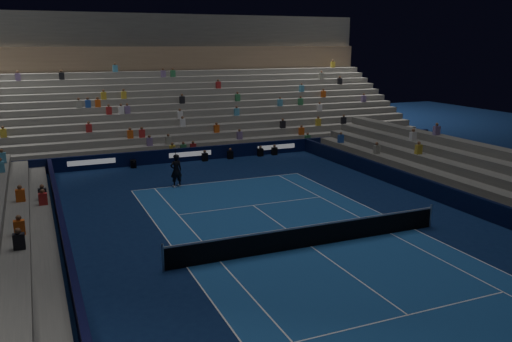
% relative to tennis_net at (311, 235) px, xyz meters
% --- Properties ---
extents(ground, '(90.00, 90.00, 0.00)m').
position_rel_tennis_net_xyz_m(ground, '(0.00, 0.00, -0.50)').
color(ground, '#0B1C44').
rests_on(ground, ground).
extents(court_surface, '(10.97, 23.77, 0.01)m').
position_rel_tennis_net_xyz_m(court_surface, '(0.00, 0.00, -0.50)').
color(court_surface, '#194A8D').
rests_on(court_surface, ground).
extents(sponsor_barrier_far, '(44.00, 0.25, 1.00)m').
position_rel_tennis_net_xyz_m(sponsor_barrier_far, '(0.00, 18.50, -0.00)').
color(sponsor_barrier_far, black).
rests_on(sponsor_barrier_far, ground).
extents(sponsor_barrier_east, '(0.25, 37.00, 1.00)m').
position_rel_tennis_net_xyz_m(sponsor_barrier_east, '(9.70, 0.00, -0.00)').
color(sponsor_barrier_east, black).
rests_on(sponsor_barrier_east, ground).
extents(sponsor_barrier_west, '(0.25, 37.00, 1.00)m').
position_rel_tennis_net_xyz_m(sponsor_barrier_west, '(-9.70, 0.00, -0.00)').
color(sponsor_barrier_west, black).
rests_on(sponsor_barrier_west, ground).
extents(grandstand_main, '(44.00, 15.20, 11.20)m').
position_rel_tennis_net_xyz_m(grandstand_main, '(0.00, 27.90, 2.87)').
color(grandstand_main, slate).
rests_on(grandstand_main, ground).
extents(tennis_net, '(12.90, 0.10, 1.10)m').
position_rel_tennis_net_xyz_m(tennis_net, '(0.00, 0.00, 0.00)').
color(tennis_net, '#B2B2B7').
rests_on(tennis_net, ground).
extents(tennis_player, '(0.81, 0.59, 2.02)m').
position_rel_tennis_net_xyz_m(tennis_player, '(-2.78, 11.76, 0.51)').
color(tennis_player, black).
rests_on(tennis_player, ground).
extents(broadcast_camera, '(0.44, 0.86, 0.53)m').
position_rel_tennis_net_xyz_m(broadcast_camera, '(-4.25, 17.95, -0.23)').
color(broadcast_camera, black).
rests_on(broadcast_camera, ground).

